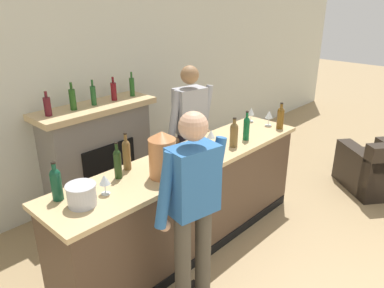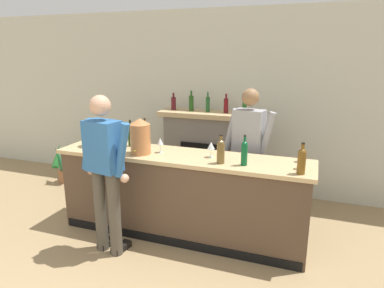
{
  "view_description": "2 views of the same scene",
  "coord_description": "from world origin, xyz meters",
  "views": [
    {
      "loc": [
        -2.49,
        0.33,
        2.46
      ],
      "look_at": [
        0.1,
        2.76,
        1.01
      ],
      "focal_mm": 35.0,
      "sensor_mm": 36.0,
      "label": 1
    },
    {
      "loc": [
        1.25,
        -0.86,
        2.1
      ],
      "look_at": [
        -0.14,
        2.96,
        1.02
      ],
      "focal_mm": 32.0,
      "sensor_mm": 36.0,
      "label": 2
    }
  ],
  "objects": [
    {
      "name": "person_bartender",
      "position": [
        0.52,
        3.19,
        0.94
      ],
      "size": [
        0.65,
        0.36,
        1.71
      ],
      "color": "#343040",
      "rests_on": "ground_plane"
    },
    {
      "name": "wine_bottle_riesling_slim",
      "position": [
        -1.38,
        2.76,
        1.14
      ],
      "size": [
        0.08,
        0.08,
        0.31
      ],
      "color": "#12452D",
      "rests_on": "bar_counter"
    },
    {
      "name": "wine_bottle_chardonnay_pale",
      "position": [
        0.37,
        2.44,
        1.13
      ],
      "size": [
        0.08,
        0.08,
        0.31
      ],
      "color": "brown",
      "rests_on": "bar_counter"
    },
    {
      "name": "wine_glass_front_left",
      "position": [
        1.15,
        2.77,
        1.12
      ],
      "size": [
        0.07,
        0.07,
        0.18
      ],
      "color": "silver",
      "rests_on": "bar_counter"
    },
    {
      "name": "wine_glass_near_bucket",
      "position": [
        -0.39,
        2.59,
        1.12
      ],
      "size": [
        0.07,
        0.07,
        0.18
      ],
      "color": "silver",
      "rests_on": "bar_counter"
    },
    {
      "name": "wine_glass_mid_counter",
      "position": [
        0.22,
        2.61,
        1.12
      ],
      "size": [
        0.08,
        0.08,
        0.18
      ],
      "color": "silver",
      "rests_on": "bar_counter"
    },
    {
      "name": "wine_bottle_burgundy_dark",
      "position": [
        -0.69,
        2.8,
        1.15
      ],
      "size": [
        0.07,
        0.07,
        0.34
      ],
      "color": "brown",
      "rests_on": "bar_counter"
    },
    {
      "name": "bar_counter",
      "position": [
        -0.13,
        2.58,
        0.5
      ],
      "size": [
        2.94,
        0.64,
        0.99
      ],
      "color": "brown",
      "rests_on": "ground_plane"
    },
    {
      "name": "wine_glass_back_row",
      "position": [
        1.17,
        2.53,
        1.13
      ],
      "size": [
        0.09,
        0.09,
        0.18
      ],
      "color": "silver",
      "rests_on": "bar_counter"
    },
    {
      "name": "wall_back_panel",
      "position": [
        0.0,
        4.24,
        1.38
      ],
      "size": [
        12.0,
        0.07,
        2.75
      ],
      "color": "beige",
      "rests_on": "ground_plane"
    },
    {
      "name": "copper_dispenser",
      "position": [
        -0.58,
        2.47,
        1.2
      ],
      "size": [
        0.23,
        0.27,
        0.41
      ],
      "color": "#CB7D47",
      "rests_on": "bar_counter"
    },
    {
      "name": "wine_bottle_port_short",
      "position": [
        0.62,
        2.46,
        1.13
      ],
      "size": [
        0.07,
        0.07,
        0.32
      ],
      "color": "#0C552A",
      "rests_on": "bar_counter"
    },
    {
      "name": "wine_glass_front_right",
      "position": [
        -1.09,
        2.57,
        1.11
      ],
      "size": [
        0.09,
        0.09,
        0.17
      ],
      "color": "silver",
      "rests_on": "bar_counter"
    },
    {
      "name": "person_customer",
      "position": [
        -0.73,
        1.97,
        0.95
      ],
      "size": [
        0.65,
        0.35,
        1.71
      ],
      "color": "#4F483C",
      "rests_on": "ground_plane"
    },
    {
      "name": "wine_bottle_rose_blush",
      "position": [
        -0.85,
        2.72,
        1.14
      ],
      "size": [
        0.06,
        0.06,
        0.33
      ],
      "color": "#1E3514",
      "rests_on": "bar_counter"
    },
    {
      "name": "ice_bucket_steel",
      "position": [
        -1.3,
        2.56,
        1.08
      ],
      "size": [
        0.22,
        0.22,
        0.17
      ],
      "color": "silver",
      "rests_on": "bar_counter"
    },
    {
      "name": "fireplace_stone",
      "position": [
        -0.25,
        3.98,
        0.64
      ],
      "size": [
        1.43,
        0.52,
        1.57
      ],
      "color": "gray",
      "rests_on": "ground_plane"
    },
    {
      "name": "wine_bottle_cabernet_heavy",
      "position": [
        1.18,
        2.38,
        1.13
      ],
      "size": [
        0.08,
        0.08,
        0.31
      ],
      "color": "brown",
      "rests_on": "bar_counter"
    },
    {
      "name": "potted_plant_corner",
      "position": [
        -2.6,
        3.53,
        0.32
      ],
      "size": [
        0.42,
        0.4,
        0.7
      ],
      "color": "#9C633F",
      "rests_on": "ground_plane"
    }
  ]
}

